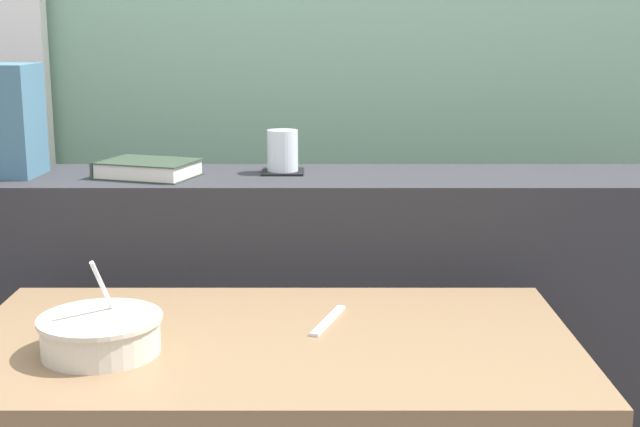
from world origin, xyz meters
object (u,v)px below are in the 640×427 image
Objects in this scene: breakfast_table at (273,402)px; juice_glass at (287,152)px; closed_book at (152,169)px; fork_utensil at (332,320)px; coaster_square at (287,172)px; soup_bowl at (105,334)px.

juice_glass reaches higher than breakfast_table.
closed_book is 0.66m from fork_utensil.
coaster_square is 1.02× the size of juice_glass.
breakfast_table is 6.37× the size of fork_utensil.
soup_bowl is 0.42m from fork_utensil.
soup_bowl is at bearing -112.21° from coaster_square.
breakfast_table is 10.84× the size of coaster_square.
breakfast_table is at bearing -60.73° from closed_book.
juice_glass is 0.47× the size of soup_bowl.
coaster_square is at bearing 67.79° from soup_bowl.
soup_bowl is at bearing -112.21° from juice_glass.
fork_utensil is at bearing -78.72° from juice_glass.
juice_glass reaches higher than soup_bowl.
breakfast_table is 0.71m from juice_glass.
breakfast_table is 0.33m from soup_bowl.
closed_book reaches higher than fork_utensil.
juice_glass is 0.32m from closed_book.
juice_glass is 0.39× the size of closed_book.
breakfast_table is 0.18m from fork_utensil.
juice_glass is at bearing 67.79° from soup_bowl.
juice_glass is at bearing 10.15° from closed_book.
breakfast_table is at bearing -90.14° from coaster_square.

